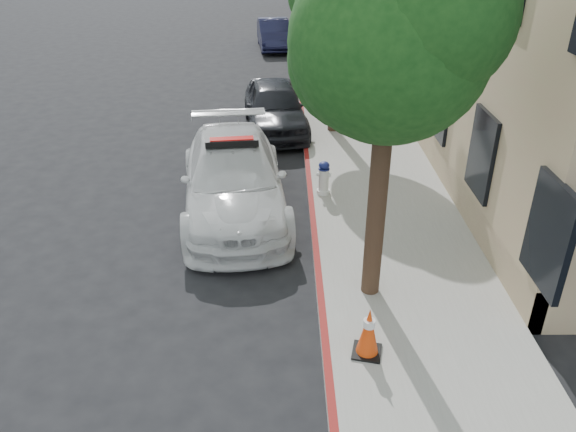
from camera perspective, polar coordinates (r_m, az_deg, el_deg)
The scene contains 9 objects.
ground at distance 11.43m, azimuth -7.70°, elevation -2.23°, with size 120.00×120.00×0.00m, color black.
sidewalk at distance 20.67m, azimuth 5.63°, elevation 12.26°, with size 3.20×50.00×0.15m, color gray.
curb_strip at distance 20.57m, azimuth 1.26°, elevation 12.30°, with size 0.12×50.00×0.15m, color maroon.
tree_near at distance 8.02m, azimuth 10.65°, elevation 17.17°, with size 2.92×2.82×5.62m.
police_car at distance 12.08m, azimuth -5.54°, elevation 3.81°, with size 2.76×5.52×1.69m.
parked_car_mid at distance 16.94m, azimuth -1.33°, elevation 11.06°, with size 1.72×4.28×1.46m, color black.
parked_car_far at distance 28.34m, azimuth -1.45°, elevation 18.00°, with size 1.41×4.06×1.34m, color black.
fire_hydrant at distance 12.65m, azimuth 3.65°, elevation 3.86°, with size 0.33×0.30×0.78m.
traffic_cone at distance 8.21m, azimuth 8.18°, elevation -11.54°, with size 0.50×0.50×0.79m.
Camera 1 is at (1.45, -9.76, 5.77)m, focal length 35.00 mm.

